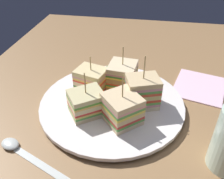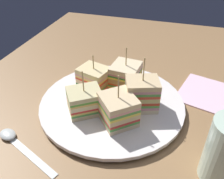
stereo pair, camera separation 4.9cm
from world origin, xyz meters
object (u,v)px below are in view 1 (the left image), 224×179
object	(u,v)px
sandwich_wedge_0	(122,76)
sandwich_wedge_4	(142,90)
sandwich_wedge_2	(87,103)
spoon	(18,149)
sandwich_wedge_1	(92,80)
sandwich_wedge_3	(122,109)
napkin	(199,86)
plate	(112,103)

from	to	relation	value
sandwich_wedge_0	sandwich_wedge_4	size ratio (longest dim) A/B	0.88
sandwich_wedge_2	spoon	world-z (taller)	sandwich_wedge_2
sandwich_wedge_0	sandwich_wedge_1	world-z (taller)	sandwich_wedge_0
sandwich_wedge_3	sandwich_wedge_4	world-z (taller)	sandwich_wedge_4
sandwich_wedge_4	napkin	size ratio (longest dim) A/B	0.87
sandwich_wedge_0	sandwich_wedge_2	world-z (taller)	sandwich_wedge_0
sandwich_wedge_1	sandwich_wedge_2	bearing A→B (deg)	-66.95
sandwich_wedge_2	sandwich_wedge_3	bearing A→B (deg)	-42.44
spoon	sandwich_wedge_3	bearing A→B (deg)	-127.65
sandwich_wedge_2	sandwich_wedge_1	bearing A→B (deg)	62.30
sandwich_wedge_1	sandwich_wedge_3	xyz separation A→B (cm)	(8.72, 7.84, 0.20)
plate	sandwich_wedge_4	world-z (taller)	sandwich_wedge_4
plate	sandwich_wedge_3	distance (cm)	6.91
sandwich_wedge_1	plate	bearing A→B (deg)	-17.23
sandwich_wedge_3	spoon	xyz separation A→B (cm)	(9.26, -16.43, -3.78)
plate	spoon	xyz separation A→B (cm)	(14.65, -13.66, -0.46)
plate	sandwich_wedge_1	bearing A→B (deg)	-123.31
plate	sandwich_wedge_4	xyz separation A→B (cm)	(-0.46, 6.05, 3.73)
sandwich_wedge_2	spoon	distance (cm)	14.39
sandwich_wedge_2	sandwich_wedge_3	xyz separation A→B (cm)	(0.94, 6.89, 0.34)
plate	napkin	size ratio (longest dim) A/B	2.34
sandwich_wedge_4	sandwich_wedge_1	bearing A→B (deg)	-33.60
napkin	plate	bearing A→B (deg)	-60.72
plate	sandwich_wedge_2	size ratio (longest dim) A/B	3.26
sandwich_wedge_3	spoon	world-z (taller)	sandwich_wedge_3
sandwich_wedge_4	sandwich_wedge_3	bearing A→B (deg)	41.63
sandwich_wedge_2	napkin	bearing A→B (deg)	-1.51
sandwich_wedge_1	sandwich_wedge_3	world-z (taller)	sandwich_wedge_3
sandwich_wedge_1	napkin	world-z (taller)	sandwich_wedge_1
sandwich_wedge_0	napkin	world-z (taller)	sandwich_wedge_0
spoon	napkin	distance (cm)	41.42
spoon	plate	bearing A→B (deg)	-110.05
sandwich_wedge_0	sandwich_wedge_2	bearing A→B (deg)	-21.60
sandwich_wedge_4	napkin	world-z (taller)	sandwich_wedge_4
sandwich_wedge_1	sandwich_wedge_2	size ratio (longest dim) A/B	0.90
sandwich_wedge_2	spoon	xyz separation A→B (cm)	(10.20, -9.54, -3.44)
plate	sandwich_wedge_0	world-z (taller)	sandwich_wedge_0
sandwich_wedge_3	napkin	bearing A→B (deg)	-86.15
sandwich_wedge_0	sandwich_wedge_3	bearing A→B (deg)	13.41
sandwich_wedge_0	spoon	distance (cm)	25.71
plate	napkin	xyz separation A→B (cm)	(-10.71, 19.09, -0.60)
sandwich_wedge_0	sandwich_wedge_4	distance (cm)	7.26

